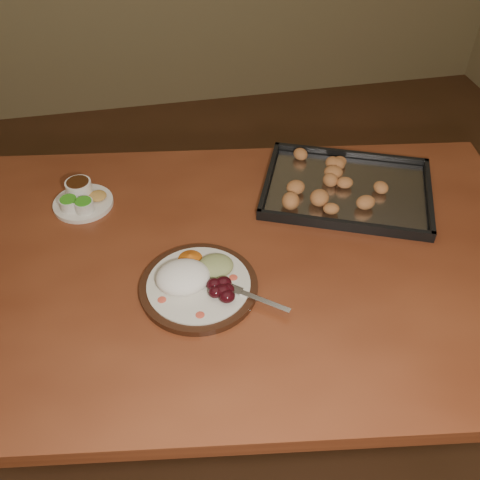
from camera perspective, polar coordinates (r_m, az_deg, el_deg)
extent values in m
plane|color=#532F1C|center=(1.91, -2.27, -15.35)|extent=(4.00, 4.00, 0.00)
cube|color=brown|center=(1.25, -1.59, -2.60)|extent=(1.61, 1.10, 0.04)
cylinder|color=#532F19|center=(1.91, -22.69, -2.89)|extent=(0.07, 0.07, 0.71)
cylinder|color=#532F19|center=(1.92, 18.99, -1.36)|extent=(0.07, 0.07, 0.71)
cylinder|color=black|center=(1.17, -4.41, -4.99)|extent=(0.26, 0.26, 0.02)
cylinder|color=beige|center=(1.16, -4.43, -4.71)|extent=(0.23, 0.23, 0.01)
ellipsoid|color=#D54833|center=(1.14, -8.33, -6.33)|extent=(0.02, 0.02, 0.00)
ellipsoid|color=#D54833|center=(1.10, -4.29, -7.97)|extent=(0.02, 0.02, 0.00)
ellipsoid|color=#D54833|center=(1.17, -0.72, -4.02)|extent=(0.02, 0.02, 0.00)
ellipsoid|color=#D54833|center=(1.20, -7.76, -3.09)|extent=(0.02, 0.02, 0.00)
ellipsoid|color=white|center=(1.16, -6.11, -3.95)|extent=(0.15, 0.15, 0.05)
ellipsoid|color=#400911|center=(1.12, -2.62, -5.56)|extent=(0.03, 0.03, 0.02)
ellipsoid|color=#400911|center=(1.13, -1.37, -5.28)|extent=(0.03, 0.03, 0.02)
ellipsoid|color=#400911|center=(1.14, -1.78, -4.61)|extent=(0.03, 0.03, 0.02)
ellipsoid|color=#400911|center=(1.12, -1.40, -6.04)|extent=(0.03, 0.03, 0.02)
ellipsoid|color=#400911|center=(1.14, -2.76, -4.76)|extent=(0.03, 0.03, 0.02)
ellipsoid|color=#400911|center=(1.13, -1.82, -5.48)|extent=(0.03, 0.03, 0.02)
ellipsoid|color=tan|center=(1.18, -2.62, -2.77)|extent=(0.10, 0.10, 0.03)
cone|color=#C95B12|center=(1.21, -5.34, -1.80)|extent=(0.06, 0.06, 0.02)
cube|color=silver|center=(1.12, 2.46, -6.49)|extent=(0.10, 0.09, 0.00)
cube|color=silver|center=(1.14, -0.58, -5.26)|extent=(0.04, 0.04, 0.00)
cylinder|color=silver|center=(1.14, -1.76, -5.17)|extent=(0.02, 0.02, 0.00)
cylinder|color=silver|center=(1.15, -1.62, -4.98)|extent=(0.02, 0.02, 0.00)
cylinder|color=silver|center=(1.15, -1.49, -4.79)|extent=(0.02, 0.02, 0.00)
cylinder|color=silver|center=(1.15, -1.35, -4.61)|extent=(0.02, 0.02, 0.00)
cylinder|color=silver|center=(1.44, -16.36, 3.79)|extent=(0.15, 0.15, 0.01)
cylinder|color=silver|center=(1.41, -17.75, 3.70)|extent=(0.05, 0.05, 0.03)
cylinder|color=green|center=(1.40, -17.87, 4.15)|extent=(0.04, 0.04, 0.00)
cylinder|color=silver|center=(1.39, -16.29, 3.52)|extent=(0.05, 0.05, 0.03)
cylinder|color=green|center=(1.39, -16.40, 3.97)|extent=(0.04, 0.04, 0.00)
cylinder|color=white|center=(1.45, -16.79, 5.33)|extent=(0.07, 0.07, 0.04)
cylinder|color=#351909|center=(1.44, -16.94, 5.93)|extent=(0.06, 0.06, 0.00)
ellipsoid|color=#D4954A|center=(1.43, -14.94, 4.59)|extent=(0.05, 0.05, 0.02)
cube|color=black|center=(1.45, 11.30, 5.14)|extent=(0.52, 0.46, 0.01)
cube|color=black|center=(1.57, 11.66, 8.93)|extent=(0.40, 0.18, 0.02)
cube|color=black|center=(1.32, 11.04, 1.64)|extent=(0.40, 0.18, 0.02)
cube|color=black|center=(1.46, 19.54, 4.40)|extent=(0.13, 0.30, 0.02)
cube|color=black|center=(1.45, 3.08, 6.68)|extent=(0.13, 0.30, 0.02)
cube|color=#BBBBC0|center=(1.45, 11.33, 5.32)|extent=(0.48, 0.42, 0.00)
ellipsoid|color=#BA7241|center=(1.44, 13.55, 5.61)|extent=(0.05, 0.05, 0.03)
ellipsoid|color=#BA7241|center=(1.47, 15.41, 6.07)|extent=(0.06, 0.06, 0.03)
ellipsoid|color=#BA7241|center=(1.50, 13.18, 7.46)|extent=(0.06, 0.07, 0.03)
ellipsoid|color=#BA7241|center=(1.48, 12.16, 7.02)|extent=(0.05, 0.05, 0.03)
ellipsoid|color=#BA7241|center=(1.50, 10.31, 7.81)|extent=(0.06, 0.06, 0.03)
ellipsoid|color=#BA7241|center=(1.45, 9.91, 6.72)|extent=(0.07, 0.07, 0.03)
ellipsoid|color=#BA7241|center=(1.45, 7.10, 6.88)|extent=(0.06, 0.06, 0.03)
ellipsoid|color=#BA7241|center=(1.41, 8.50, 5.76)|extent=(0.06, 0.06, 0.03)
ellipsoid|color=#BA7241|center=(1.41, 7.29, 5.62)|extent=(0.07, 0.07, 0.03)
ellipsoid|color=#BA7241|center=(1.37, 9.89, 4.23)|extent=(0.06, 0.06, 0.03)
ellipsoid|color=#BA7241|center=(1.40, 11.61, 4.96)|extent=(0.05, 0.05, 0.03)
ellipsoid|color=#BA7241|center=(1.39, 13.95, 4.20)|extent=(0.06, 0.07, 0.03)
ellipsoid|color=#BA7241|center=(1.40, 13.98, 4.46)|extent=(0.06, 0.06, 0.03)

